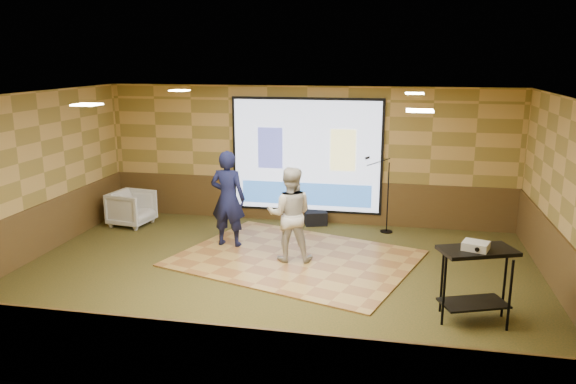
% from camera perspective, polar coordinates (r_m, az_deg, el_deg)
% --- Properties ---
extents(ground, '(9.00, 9.00, 0.00)m').
position_cam_1_polar(ground, '(9.41, -1.69, -8.91)').
color(ground, '#2C3518').
rests_on(ground, ground).
extents(room_shell, '(9.04, 7.04, 3.02)m').
position_cam_1_polar(room_shell, '(8.83, -1.79, 3.75)').
color(room_shell, tan).
rests_on(room_shell, ground).
extents(wainscot_back, '(9.00, 0.04, 0.95)m').
position_cam_1_polar(wainscot_back, '(12.51, 1.87, -0.89)').
color(wainscot_back, '#52371B').
rests_on(wainscot_back, ground).
extents(wainscot_front, '(9.00, 0.04, 0.95)m').
position_cam_1_polar(wainscot_front, '(6.21, -9.27, -16.84)').
color(wainscot_front, '#52371B').
rests_on(wainscot_front, ground).
extents(wainscot_left, '(0.04, 7.00, 0.95)m').
position_cam_1_polar(wainscot_left, '(11.10, -24.94, -4.08)').
color(wainscot_left, '#52371B').
rests_on(wainscot_left, ground).
extents(wainscot_right, '(0.04, 7.00, 0.95)m').
position_cam_1_polar(wainscot_right, '(9.37, 26.31, -7.38)').
color(wainscot_right, '#52371B').
rests_on(wainscot_right, ground).
extents(projector_screen, '(3.32, 0.06, 2.52)m').
position_cam_1_polar(projector_screen, '(12.26, 1.87, 3.59)').
color(projector_screen, black).
rests_on(projector_screen, room_shell).
extents(downlight_nw, '(0.32, 0.32, 0.02)m').
position_cam_1_polar(downlight_nw, '(11.10, -10.96, 10.09)').
color(downlight_nw, '#F6E2B8').
rests_on(downlight_nw, room_shell).
extents(downlight_ne, '(0.32, 0.32, 0.02)m').
position_cam_1_polar(downlight_ne, '(10.29, 12.73, 9.74)').
color(downlight_ne, '#F6E2B8').
rests_on(downlight_ne, room_shell).
extents(downlight_sw, '(0.32, 0.32, 0.02)m').
position_cam_1_polar(downlight_sw, '(8.15, -19.76, 8.35)').
color(downlight_sw, '#F6E2B8').
rests_on(downlight_sw, room_shell).
extents(downlight_se, '(0.32, 0.32, 0.02)m').
position_cam_1_polar(downlight_se, '(7.00, 13.24, 8.05)').
color(downlight_se, '#F6E2B8').
rests_on(downlight_se, room_shell).
extents(dance_floor, '(4.81, 4.18, 0.03)m').
position_cam_1_polar(dance_floor, '(10.32, 0.78, -6.75)').
color(dance_floor, '#A87F3D').
rests_on(dance_floor, ground).
extents(player_left, '(0.70, 0.48, 1.86)m').
position_cam_1_polar(player_left, '(10.79, -6.12, -0.66)').
color(player_left, '#12163B').
rests_on(player_left, dance_floor).
extents(player_right, '(0.91, 0.75, 1.70)m').
position_cam_1_polar(player_right, '(9.96, 0.19, -2.27)').
color(player_right, beige).
rests_on(player_right, dance_floor).
extents(av_table, '(1.01, 0.53, 1.06)m').
position_cam_1_polar(av_table, '(8.18, 18.58, -7.47)').
color(av_table, black).
rests_on(av_table, ground).
extents(projector, '(0.40, 0.37, 0.11)m').
position_cam_1_polar(projector, '(8.01, 18.53, -5.21)').
color(projector, silver).
rests_on(projector, av_table).
extents(mic_stand, '(0.63, 0.26, 1.61)m').
position_cam_1_polar(mic_stand, '(11.91, 9.78, -1.73)').
color(mic_stand, black).
rests_on(mic_stand, ground).
extents(banquet_chair, '(0.95, 0.93, 0.76)m').
position_cam_1_polar(banquet_chair, '(12.72, -15.59, -1.60)').
color(banquet_chair, gray).
rests_on(banquet_chair, ground).
extents(duffel_bag, '(0.55, 0.45, 0.30)m').
position_cam_1_polar(duffel_bag, '(12.34, 2.84, -2.68)').
color(duffel_bag, black).
rests_on(duffel_bag, ground).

